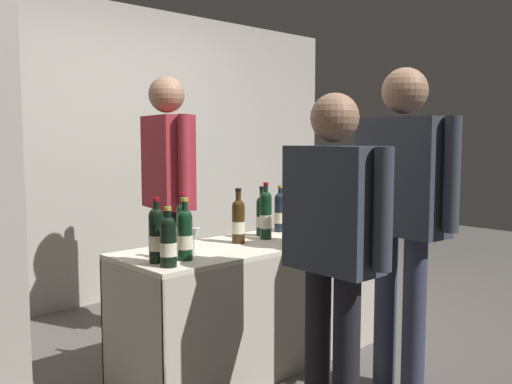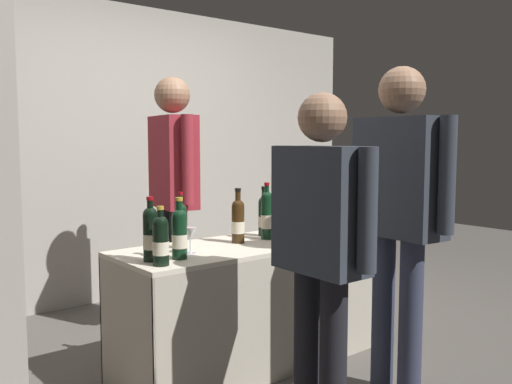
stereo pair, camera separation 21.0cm
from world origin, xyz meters
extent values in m
plane|color=#514C47|center=(0.00, 0.00, 0.00)|extent=(12.00, 12.00, 0.00)
cube|color=#9E998E|center=(0.00, 1.84, 1.24)|extent=(5.07, 0.12, 2.47)
cube|color=beige|center=(0.00, 0.00, 0.73)|extent=(1.72, 0.61, 0.02)
cube|color=#ABA392|center=(0.00, -0.30, 0.36)|extent=(1.72, 0.01, 0.72)
cube|color=#ABA392|center=(0.00, 0.30, 0.36)|extent=(1.72, 0.01, 0.72)
cube|color=#ABA392|center=(-0.85, 0.00, 0.36)|extent=(0.01, 0.61, 0.72)
cube|color=#ABA392|center=(0.85, 0.00, 0.36)|extent=(0.01, 0.61, 0.72)
cylinder|color=#192333|center=(0.22, -0.20, 0.85)|extent=(0.07, 0.07, 0.22)
sphere|color=#192333|center=(0.22, -0.20, 0.96)|extent=(0.07, 0.07, 0.07)
cylinder|color=#192333|center=(0.22, -0.20, 1.00)|extent=(0.03, 0.03, 0.08)
cylinder|color=black|center=(0.22, -0.20, 1.05)|extent=(0.04, 0.04, 0.02)
cylinder|color=beige|center=(0.22, -0.20, 0.83)|extent=(0.08, 0.08, 0.07)
cylinder|color=black|center=(-0.60, -0.12, 0.85)|extent=(0.08, 0.08, 0.22)
sphere|color=black|center=(-0.60, -0.12, 0.96)|extent=(0.08, 0.08, 0.08)
cylinder|color=black|center=(-0.60, -0.12, 1.00)|extent=(0.03, 0.03, 0.08)
cylinder|color=#B7932D|center=(-0.60, -0.12, 1.05)|extent=(0.04, 0.04, 0.02)
cylinder|color=beige|center=(-0.60, -0.12, 0.83)|extent=(0.08, 0.08, 0.07)
cylinder|color=#38230F|center=(-0.10, 0.04, 0.85)|extent=(0.08, 0.08, 0.22)
sphere|color=#38230F|center=(-0.10, 0.04, 0.96)|extent=(0.07, 0.07, 0.07)
cylinder|color=#38230F|center=(-0.10, 0.04, 1.00)|extent=(0.03, 0.03, 0.09)
cylinder|color=black|center=(-0.10, 0.04, 1.06)|extent=(0.04, 0.04, 0.02)
cylinder|color=beige|center=(-0.10, 0.04, 0.83)|extent=(0.08, 0.08, 0.07)
cylinder|color=black|center=(0.17, 0.12, 0.85)|extent=(0.07, 0.07, 0.22)
sphere|color=black|center=(0.17, 0.12, 0.96)|extent=(0.07, 0.07, 0.07)
cylinder|color=black|center=(0.17, 0.12, 1.00)|extent=(0.03, 0.03, 0.08)
cylinder|color=black|center=(0.17, 0.12, 1.05)|extent=(0.03, 0.03, 0.02)
cylinder|color=beige|center=(0.17, 0.12, 0.83)|extent=(0.07, 0.07, 0.07)
cylinder|color=black|center=(0.11, 0.03, 0.87)|extent=(0.07, 0.07, 0.26)
sphere|color=black|center=(0.11, 0.03, 1.00)|extent=(0.07, 0.07, 0.07)
cylinder|color=black|center=(0.11, 0.03, 1.04)|extent=(0.03, 0.03, 0.07)
cylinder|color=maroon|center=(0.11, 0.03, 1.08)|extent=(0.03, 0.03, 0.02)
cylinder|color=beige|center=(0.11, 0.03, 0.85)|extent=(0.07, 0.07, 0.08)
cylinder|color=#192333|center=(0.48, 0.10, 0.86)|extent=(0.07, 0.07, 0.24)
sphere|color=#192333|center=(0.48, 0.10, 0.98)|extent=(0.07, 0.07, 0.07)
cylinder|color=#192333|center=(0.48, 0.10, 1.02)|extent=(0.03, 0.03, 0.08)
cylinder|color=maroon|center=(0.48, 0.10, 1.06)|extent=(0.03, 0.03, 0.02)
cylinder|color=beige|center=(0.48, 0.10, 0.84)|extent=(0.07, 0.07, 0.08)
cylinder|color=black|center=(-0.75, -0.19, 0.84)|extent=(0.08, 0.08, 0.21)
sphere|color=black|center=(-0.75, -0.19, 0.95)|extent=(0.08, 0.08, 0.08)
cylinder|color=black|center=(-0.75, -0.19, 0.98)|extent=(0.03, 0.03, 0.07)
cylinder|color=#B7932D|center=(-0.75, -0.19, 1.02)|extent=(0.03, 0.03, 0.02)
cylinder|color=beige|center=(-0.75, -0.19, 0.83)|extent=(0.08, 0.08, 0.07)
cylinder|color=black|center=(-0.74, -0.08, 0.86)|extent=(0.08, 0.08, 0.24)
sphere|color=black|center=(-0.74, -0.08, 0.98)|extent=(0.07, 0.07, 0.07)
cylinder|color=black|center=(-0.74, -0.08, 1.01)|extent=(0.03, 0.03, 0.07)
cylinder|color=maroon|center=(-0.74, -0.08, 1.06)|extent=(0.04, 0.04, 0.02)
cylinder|color=beige|center=(-0.74, -0.08, 0.84)|extent=(0.08, 0.08, 0.08)
cylinder|color=black|center=(-0.45, 0.11, 0.85)|extent=(0.07, 0.07, 0.22)
sphere|color=black|center=(-0.45, 0.11, 0.96)|extent=(0.06, 0.06, 0.06)
cylinder|color=black|center=(-0.45, 0.11, 1.00)|extent=(0.02, 0.02, 0.08)
cylinder|color=maroon|center=(-0.45, 0.11, 1.05)|extent=(0.03, 0.03, 0.02)
cylinder|color=beige|center=(-0.45, 0.11, 0.83)|extent=(0.07, 0.07, 0.07)
cylinder|color=#192333|center=(0.37, 0.17, 0.85)|extent=(0.08, 0.08, 0.22)
sphere|color=#192333|center=(0.37, 0.17, 0.96)|extent=(0.08, 0.08, 0.08)
cylinder|color=#192333|center=(0.37, 0.17, 1.00)|extent=(0.03, 0.03, 0.07)
cylinder|color=#B7932D|center=(0.37, 0.17, 1.04)|extent=(0.03, 0.03, 0.02)
cylinder|color=beige|center=(0.37, 0.17, 0.83)|extent=(0.08, 0.08, 0.07)
cylinder|color=silver|center=(-0.49, -0.05, 0.74)|extent=(0.07, 0.07, 0.00)
cylinder|color=silver|center=(-0.49, -0.05, 0.78)|extent=(0.01, 0.01, 0.07)
cone|color=silver|center=(-0.49, -0.05, 0.85)|extent=(0.07, 0.07, 0.07)
cylinder|color=black|center=(-0.10, 0.85, 0.44)|extent=(0.12, 0.12, 0.88)
cylinder|color=black|center=(-0.13, 0.67, 0.44)|extent=(0.12, 0.12, 0.88)
cube|color=maroon|center=(-0.12, 0.76, 1.20)|extent=(0.29, 0.48, 0.63)
sphere|color=#8C664C|center=(-0.12, 0.76, 1.65)|extent=(0.24, 0.24, 0.24)
cylinder|color=maroon|center=(-0.07, 1.03, 1.22)|extent=(0.08, 0.08, 0.58)
cylinder|color=maroon|center=(-0.17, 0.49, 1.22)|extent=(0.08, 0.08, 0.58)
cylinder|color=#2D3347|center=(0.28, -0.91, 0.43)|extent=(0.12, 0.12, 0.86)
cylinder|color=#2D3347|center=(0.29, -0.72, 0.43)|extent=(0.12, 0.12, 0.86)
cube|color=#2D333D|center=(0.29, -0.82, 1.16)|extent=(0.25, 0.50, 0.61)
sphere|color=#8C664C|center=(0.29, -0.82, 1.60)|extent=(0.24, 0.24, 0.24)
cylinder|color=#2D333D|center=(0.26, -1.10, 1.18)|extent=(0.08, 0.08, 0.56)
cylinder|color=#2D333D|center=(0.31, -0.53, 1.18)|extent=(0.08, 0.08, 0.56)
cylinder|color=black|center=(-0.34, -0.95, 0.39)|extent=(0.12, 0.12, 0.77)
cylinder|color=black|center=(-0.33, -0.78, 0.39)|extent=(0.12, 0.12, 0.77)
cube|color=#2D333D|center=(-0.33, -0.87, 1.05)|extent=(0.22, 0.44, 0.55)
sphere|color=#8C664C|center=(-0.33, -0.87, 1.45)|extent=(0.21, 0.21, 0.21)
cylinder|color=#2D333D|center=(-0.34, -1.13, 1.07)|extent=(0.08, 0.08, 0.50)
cylinder|color=#2D333D|center=(-0.33, -0.60, 1.07)|extent=(0.08, 0.08, 0.50)
camera|label=1|loc=(-2.21, -2.40, 1.35)|focal=38.77mm
camera|label=2|loc=(-2.05, -2.54, 1.35)|focal=38.77mm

